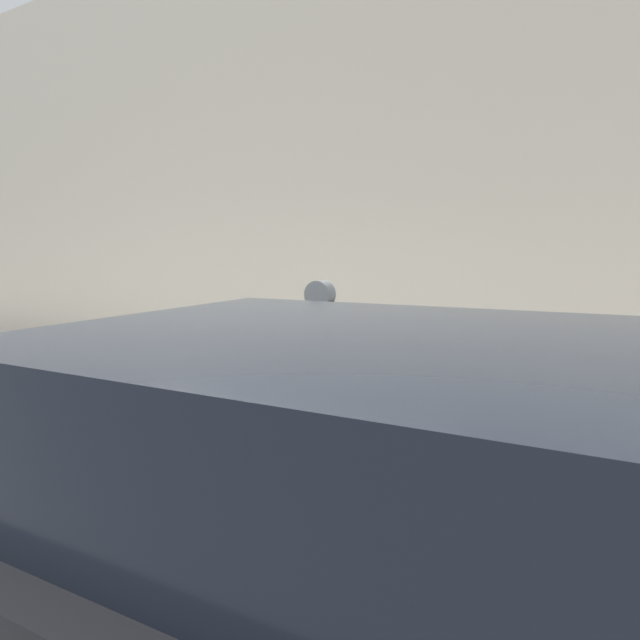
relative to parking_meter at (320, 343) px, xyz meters
The scene contains 5 objects.
ground_plane 1.56m from the parking_meter, 107.03° to the right, with size 60.00×60.00×0.00m, color #515154.
sidewalk 1.61m from the parking_meter, 105.18° to the left, with size 24.00×2.80×0.12m.
building_facade 4.06m from the parking_meter, 95.20° to the left, with size 24.00×0.30×6.38m.
parking_meter is the anchor object (origin of this frame).
parked_car_beside_meter 1.78m from the parking_meter, 54.45° to the right, with size 4.33×2.05×1.47m.
Camera 1 is at (1.88, -1.85, 1.71)m, focal length 28.00 mm.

